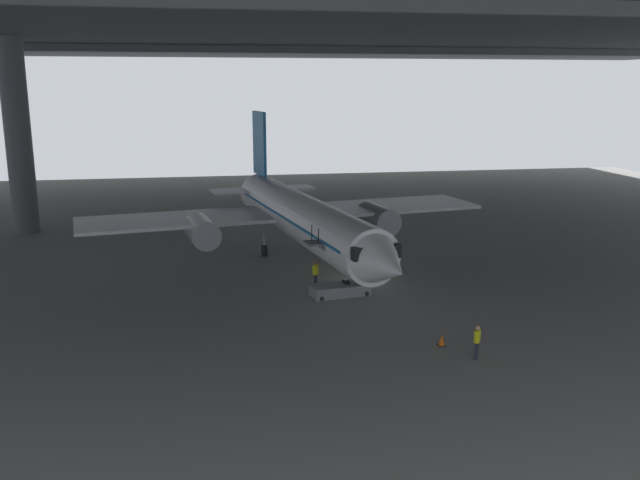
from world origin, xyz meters
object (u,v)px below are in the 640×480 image
(crew_worker_by_stairs, at_px, (316,273))
(traffic_cone_orange, at_px, (442,340))
(crew_worker_near_nose, at_px, (477,340))
(airplane_main, at_px, (300,216))
(boarding_stairs, at_px, (339,284))

(crew_worker_by_stairs, height_order, traffic_cone_orange, crew_worker_by_stairs)
(crew_worker_near_nose, bearing_deg, traffic_cone_orange, 118.63)
(airplane_main, xyz_separation_m, crew_worker_by_stairs, (-0.11, -7.25, -2.25))
(boarding_stairs, height_order, crew_worker_by_stairs, boarding_stairs)
(crew_worker_near_nose, bearing_deg, boarding_stairs, 112.02)
(boarding_stairs, bearing_deg, traffic_cone_orange, -69.47)
(airplane_main, bearing_deg, boarding_stairs, -83.36)
(traffic_cone_orange, bearing_deg, airplane_main, 103.74)
(airplane_main, distance_m, boarding_stairs, 9.50)
(airplane_main, relative_size, boarding_stairs, 7.37)
(crew_worker_by_stairs, bearing_deg, traffic_cone_orange, -67.29)
(boarding_stairs, relative_size, crew_worker_near_nose, 2.66)
(boarding_stairs, xyz_separation_m, crew_worker_near_nose, (4.39, -10.86, 0.24))
(airplane_main, distance_m, crew_worker_by_stairs, 7.60)
(boarding_stairs, distance_m, crew_worker_by_stairs, 2.20)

